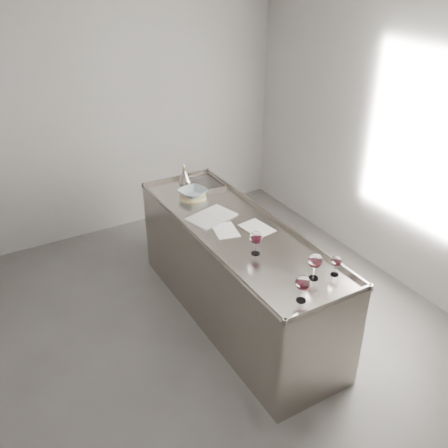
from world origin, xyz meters
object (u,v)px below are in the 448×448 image
ceramic_bowl (193,193)px  notebook (212,217)px  counter (236,274)px  wine_glass_left (303,283)px  wine_glass_small (336,262)px  wine_glass_middle (256,238)px  wine_funnel (184,176)px  wine_glass_right (315,261)px

ceramic_bowl → notebook: bearing=-95.1°
ceramic_bowl → counter: bearing=-85.8°
wine_glass_left → wine_glass_small: 0.42m
wine_glass_middle → notebook: (-0.01, 0.69, -0.13)m
ceramic_bowl → wine_funnel: wine_funnel is taller
wine_glass_left → wine_glass_middle: 0.65m
ceramic_bowl → wine_glass_left: bearing=-92.7°
wine_funnel → wine_glass_right: bearing=-88.2°
wine_glass_middle → wine_glass_small: wine_glass_middle is taller
wine_glass_right → notebook: (-0.19, 1.17, -0.14)m
wine_glass_right → notebook: wine_glass_right is taller
wine_glass_small → wine_glass_right: bearing=166.2°
wine_glass_left → notebook: bearing=88.1°
counter → wine_funnel: 1.20m
counter → wine_glass_left: size_ratio=12.16×
wine_funnel → ceramic_bowl: bearing=-103.6°
wine_funnel → wine_glass_left: bearing=-94.6°
wine_glass_small → notebook: size_ratio=0.34×
wine_glass_left → wine_glass_small: bearing=16.8°
wine_glass_left → wine_glass_middle: wine_glass_left is taller
counter → wine_funnel: wine_funnel is taller
counter → notebook: 0.56m
counter → wine_funnel: (0.04, 1.08, 0.53)m
wine_glass_middle → ceramic_bowl: bearing=88.5°
wine_glass_left → wine_funnel: 2.15m
wine_glass_left → notebook: size_ratio=0.44×
wine_glass_left → wine_funnel: wine_funnel is taller
wine_glass_right → wine_glass_small: wine_glass_right is taller
wine_glass_right → ceramic_bowl: wine_glass_right is taller
wine_glass_middle → wine_glass_right: (0.18, -0.49, 0.01)m
wine_glass_left → notebook: wine_glass_left is taller
wine_glass_right → ceramic_bowl: (-0.15, 1.61, -0.09)m
notebook → wine_glass_middle: bearing=-104.4°
ceramic_bowl → wine_funnel: 0.38m
counter → wine_glass_small: 1.13m
wine_glass_middle → wine_glass_right: size_ratio=0.96×
wine_glass_right → ceramic_bowl: size_ratio=0.82×
counter → wine_glass_right: (0.10, -0.90, 0.61)m
counter → wine_glass_small: bearing=-74.4°
wine_glass_small → ceramic_bowl: bearing=100.8°
wine_funnel → wine_glass_small: bearing=-83.6°
counter → wine_glass_middle: bearing=-101.3°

